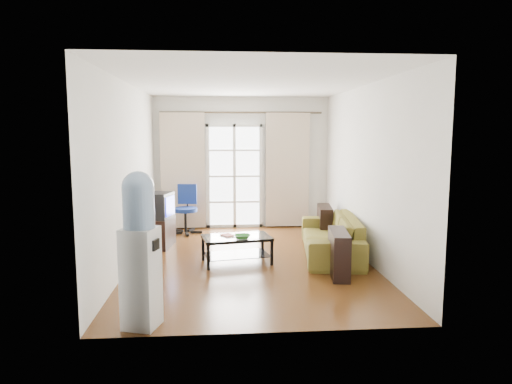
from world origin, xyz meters
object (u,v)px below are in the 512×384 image
task_chair (186,219)px  sofa (331,236)px  water_cooler (140,247)px  coffee_table (237,246)px  tv_stand (158,232)px  crt_tv (156,205)px

task_chair → sofa: bearing=-29.0°
sofa → water_cooler: (-2.58, -2.60, 0.52)m
coffee_table → tv_stand: 1.73m
crt_tv → water_cooler: 3.29m
crt_tv → task_chair: (0.41, 1.12, -0.45)m
tv_stand → task_chair: 1.13m
coffee_table → task_chair: size_ratio=1.15×
task_chair → crt_tv: bearing=-102.9°
water_cooler → coffee_table: bearing=81.8°
coffee_table → tv_stand: tv_stand is taller
coffee_table → crt_tv: crt_tv is taller
sofa → crt_tv: 2.98m
tv_stand → task_chair: size_ratio=0.73×
coffee_table → task_chair: (-0.92, 2.16, 0.02)m
tv_stand → water_cooler: 3.40m
crt_tv → water_cooler: water_cooler is taller
coffee_table → water_cooler: size_ratio=0.69×
tv_stand → coffee_table: bearing=-30.9°
crt_tv → task_chair: same height
sofa → crt_tv: (-2.87, 0.68, 0.42)m
coffee_table → task_chair: task_chair is taller
tv_stand → crt_tv: (0.00, -0.06, 0.48)m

